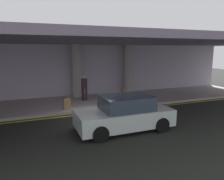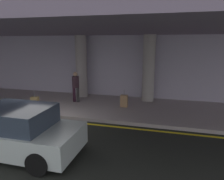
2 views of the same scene
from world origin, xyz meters
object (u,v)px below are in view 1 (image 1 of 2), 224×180
object	(u,v)px
traveler_with_luggage	(84,86)
suitcase_upright_secondary	(124,93)
suitcase_upright_primary	(67,104)
support_column_center	(129,69)
support_column_left_mid	(77,71)
car_silver	(125,114)

from	to	relation	value
traveler_with_luggage	suitcase_upright_secondary	size ratio (longest dim) A/B	1.87
suitcase_upright_primary	traveler_with_luggage	bearing A→B (deg)	63.30
support_column_center	suitcase_upright_secondary	size ratio (longest dim) A/B	4.06
support_column_left_mid	traveler_with_luggage	size ratio (longest dim) A/B	2.17
support_column_left_mid	suitcase_upright_primary	xyz separation A→B (m)	(-1.24, -3.05, -1.51)
car_silver	suitcase_upright_secondary	world-z (taller)	car_silver
support_column_left_mid	suitcase_upright_secondary	distance (m)	3.67
traveler_with_luggage	support_column_center	bearing A→B (deg)	30.83
support_column_center	car_silver	size ratio (longest dim) A/B	0.89
car_silver	suitcase_upright_secondary	xyz separation A→B (m)	(2.36, 5.14, -0.25)
suitcase_upright_secondary	support_column_center	bearing A→B (deg)	57.66
traveler_with_luggage	suitcase_upright_secondary	bearing A→B (deg)	6.55
car_silver	traveler_with_luggage	bearing A→B (deg)	-84.55
support_column_left_mid	traveler_with_luggage	bearing A→B (deg)	-81.89
traveler_with_luggage	support_column_left_mid	bearing A→B (deg)	109.75
suitcase_upright_primary	support_column_left_mid	bearing A→B (deg)	80.83
car_silver	suitcase_upright_secondary	size ratio (longest dim) A/B	4.56
car_silver	suitcase_upright_secondary	distance (m)	5.66
support_column_left_mid	suitcase_upright_primary	world-z (taller)	support_column_left_mid
car_silver	traveler_with_luggage	world-z (taller)	traveler_with_luggage
suitcase_upright_primary	suitcase_upright_secondary	xyz separation A→B (m)	(4.19, 1.48, 0.00)
support_column_center	suitcase_upright_primary	bearing A→B (deg)	-149.79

